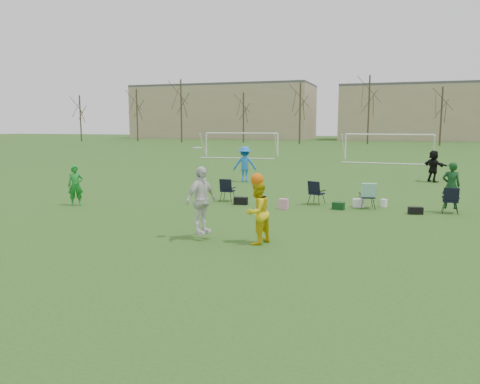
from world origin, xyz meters
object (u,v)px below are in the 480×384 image
at_px(fielder_black, 433,166).
at_px(goal_left, 241,138).
at_px(fielder_green_near, 76,186).
at_px(fielder_blue, 245,164).
at_px(goal_mid, 389,140).
at_px(center_contest, 229,206).

xyz_separation_m(fielder_black, goal_left, (-16.69, 15.86, 1.02)).
distance_m(fielder_green_near, fielder_blue, 10.43).
height_order(fielder_green_near, goal_left, goal_left).
distance_m(fielder_black, goal_left, 23.05).
xyz_separation_m(fielder_green_near, fielder_blue, (3.99, 9.64, 0.20)).
height_order(fielder_black, goal_mid, goal_mid).
relative_size(fielder_green_near, fielder_blue, 0.80).
bearing_deg(goal_mid, fielder_green_near, -109.06).
distance_m(center_contest, goal_mid, 30.66).
xyz_separation_m(fielder_green_near, fielder_black, (14.13, 13.01, 0.09)).
relative_size(center_contest, goal_left, 0.35).
distance_m(fielder_green_near, goal_left, 29.01).
relative_size(fielder_green_near, fielder_black, 0.90).
xyz_separation_m(center_contest, goal_mid, (3.66, 30.43, 0.91)).
bearing_deg(center_contest, fielder_blue, 106.01).
bearing_deg(goal_left, fielder_black, -48.55).
height_order(center_contest, goal_mid, center_contest).
height_order(fielder_black, goal_left, goal_left).
height_order(fielder_green_near, goal_mid, goal_mid).
bearing_deg(fielder_green_near, center_contest, -58.45).
distance_m(fielder_blue, goal_mid, 18.80).
relative_size(fielder_blue, fielder_black, 1.12).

